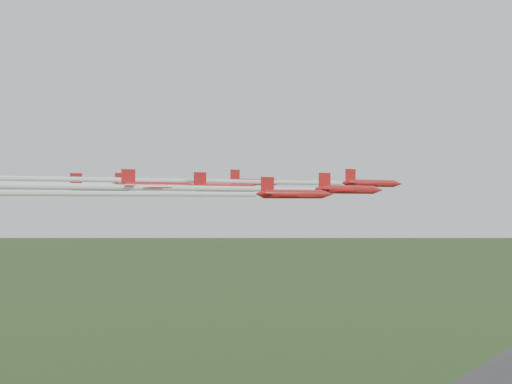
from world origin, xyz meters
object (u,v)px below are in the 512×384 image
Objects in this scene: jet_row2_right at (231,189)px; jet_row3_mid at (142,187)px; jet_row3_left at (80,184)px; jet_row3_right at (171,194)px; jet_lead at (276,182)px; jet_row2_left at (190,181)px; jet_row4_left at (13,187)px; jet_row4_right at (25,185)px.

jet_row3_mid is at bearing -159.07° from jet_row2_right.
jet_row2_right is at bearing 9.24° from jet_row3_left.
jet_row2_right is at bearing 130.92° from jet_row3_right.
jet_row3_mid is at bearing -85.04° from jet_lead.
jet_row2_left reaches higher than jet_row4_left.
jet_row3_left is at bearing -133.46° from jet_row2_left.
jet_row3_mid reaches higher than jet_row2_right.
jet_row2_right is 14.99m from jet_row3_right.
jet_row2_left is 0.92× the size of jet_row3_right.
jet_row3_left reaches higher than jet_row2_right.
jet_row3_mid is at bearing 129.94° from jet_row4_right.
jet_row2_left is 1.05× the size of jet_row3_left.
jet_row3_mid reaches higher than jet_row4_right.
jet_row3_left is 0.87× the size of jet_row3_right.
jet_row3_mid is at bearing 168.62° from jet_row3_right.
jet_row2_right is 1.31× the size of jet_row4_left.
jet_row2_right is 1.45× the size of jet_row3_left.
jet_row3_right is (12.27, -35.07, -2.20)m from jet_lead.
jet_row4_left is at bearing -101.97° from jet_lead.
jet_row3_left is 48.92m from jet_row3_right.
jet_row3_right is (20.19, -14.61, -1.15)m from jet_row3_mid.
jet_lead is 1.28× the size of jet_row4_left.
jet_row4_left is at bearing -45.57° from jet_row3_left.
jet_lead is 1.42× the size of jet_row3_left.
jet_lead is at bearing 133.04° from jet_row2_right.
jet_row2_left is 19.78m from jet_row3_left.
jet_row4_right reaches higher than jet_row3_right.
jet_row2_right is (21.13, -15.29, -1.69)m from jet_row2_left.
jet_row3_mid is 1.03× the size of jet_row4_left.
jet_row3_right is 1.03× the size of jet_row4_left.
jet_row4_right is (-1.93, -42.23, -1.25)m from jet_lead.
jet_row2_right is 1.26× the size of jet_row3_right.
jet_row3_left is at bearing -131.31° from jet_lead.
jet_row3_right is at bearing -44.60° from jet_lead.
jet_row4_right is at bearing -93.04° from jet_row2_right.
jet_row3_left is 18.82m from jet_row4_left.
jet_row4_right is at bearing -24.50° from jet_row3_left.
jet_row2_right is 15.96m from jet_row3_mid.
jet_row3_left is 0.88× the size of jet_row3_mid.
jet_row3_left is at bearing -169.21° from jet_row2_right.
jet_row4_left is 24.84m from jet_row4_right.
jet_row2_left is 0.95× the size of jet_row4_left.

